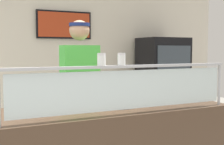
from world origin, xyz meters
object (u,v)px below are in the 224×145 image
at_px(pizza_tray, 116,104).
at_px(pizza_server, 115,102).
at_px(parmesan_shaker, 101,60).
at_px(drink_fridge, 163,87).
at_px(pepper_flake_shaker, 121,60).
at_px(worker_figure, 80,92).

distance_m(pizza_tray, pizza_server, 0.04).
bearing_deg(parmesan_shaker, pizza_tray, 50.23).
distance_m(pizza_tray, parmesan_shaker, 0.64).
xyz_separation_m(pizza_tray, parmesan_shaker, (-0.31, -0.38, 0.41)).
xyz_separation_m(parmesan_shaker, drink_fridge, (2.11, 2.18, -0.54)).
relative_size(pizza_server, pepper_flake_shaker, 2.95).
bearing_deg(worker_figure, pizza_tray, -76.81).
distance_m(pizza_tray, drink_fridge, 2.55).
distance_m(pizza_server, worker_figure, 0.60).
relative_size(pizza_server, parmesan_shaker, 2.98).
bearing_deg(pizza_server, pizza_tray, 54.81).
xyz_separation_m(pizza_server, drink_fridge, (1.81, 1.83, -0.16)).
distance_m(pizza_tray, pepper_flake_shaker, 0.57).
distance_m(parmesan_shaker, worker_figure, 1.03).
distance_m(worker_figure, drink_fridge, 2.30).
height_order(pizza_server, drink_fridge, drink_fridge).
bearing_deg(worker_figure, pizza_server, -79.09).
relative_size(pizza_tray, pepper_flake_shaker, 4.61).
bearing_deg(worker_figure, drink_fridge, 32.66).
xyz_separation_m(worker_figure, drink_fridge, (1.93, 1.24, -0.18)).
bearing_deg(parmesan_shaker, pepper_flake_shaker, 0.00).
bearing_deg(pizza_server, drink_fridge, 54.89).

